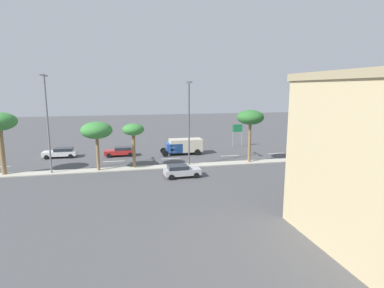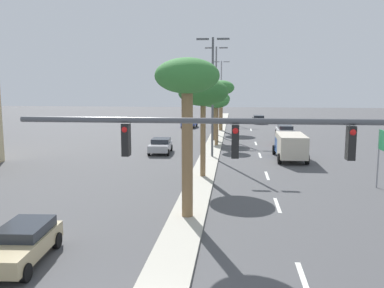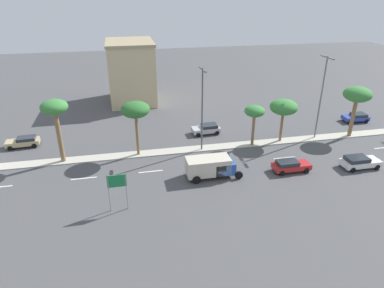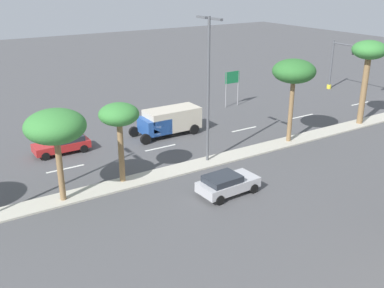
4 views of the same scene
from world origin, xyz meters
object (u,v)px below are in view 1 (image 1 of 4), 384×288
at_px(palm_tree_rear, 250,118).
at_px(street_lamp_outboard, 189,117).
at_px(traffic_signal_gantry, 333,124).
at_px(box_truck, 183,146).
at_px(directional_road_sign, 238,130).
at_px(sedan_silver_outboard, 181,171).
at_px(street_lamp_mid, 47,117).
at_px(palm_tree_left, 133,131).
at_px(palm_tree_right, 97,131).
at_px(sedan_red_front, 120,151).
at_px(palm_tree_mid, 313,112).
at_px(sedan_white_right, 61,152).
at_px(sedan_tan_far, 376,161).

bearing_deg(palm_tree_rear, street_lamp_outboard, 88.52).
bearing_deg(traffic_signal_gantry, box_truck, 89.69).
bearing_deg(directional_road_sign, sedan_silver_outboard, 142.00).
relative_size(traffic_signal_gantry, street_lamp_mid, 1.36).
bearing_deg(street_lamp_mid, street_lamp_outboard, -88.42).
height_order(sedan_silver_outboard, box_truck, box_truck).
bearing_deg(palm_tree_rear, box_truck, 47.27).
bearing_deg(sedan_silver_outboard, directional_road_sign, -38.00).
relative_size(palm_tree_left, box_truck, 0.90).
xyz_separation_m(palm_tree_right, sedan_silver_outboard, (-4.73, -9.26, -4.15)).
xyz_separation_m(directional_road_sign, sedan_silver_outboard, (-16.34, 12.76, -2.04)).
bearing_deg(palm_tree_right, street_lamp_outboard, -87.90).
distance_m(directional_road_sign, palm_tree_right, 24.99).
distance_m(palm_tree_rear, sedan_red_front, 19.37).
bearing_deg(palm_tree_right, box_truck, -57.95).
distance_m(directional_road_sign, palm_tree_left, 21.03).
height_order(traffic_signal_gantry, box_truck, traffic_signal_gantry).
height_order(palm_tree_mid, sedan_silver_outboard, palm_tree_mid).
relative_size(traffic_signal_gantry, sedan_silver_outboard, 3.75).
distance_m(palm_tree_left, sedan_red_front, 8.73).
xyz_separation_m(palm_tree_left, sedan_silver_outboard, (-5.22, -4.99, -3.98)).
bearing_deg(traffic_signal_gantry, directional_road_sign, 73.73).
height_order(palm_tree_left, sedan_red_front, palm_tree_left).
distance_m(traffic_signal_gantry, palm_tree_rear, 19.12).
relative_size(palm_tree_mid, street_lamp_outboard, 0.73).
height_order(street_lamp_outboard, sedan_white_right, street_lamp_outboard).
xyz_separation_m(traffic_signal_gantry, palm_tree_mid, (-7.06, 8.57, 2.60)).
height_order(palm_tree_right, sedan_red_front, palm_tree_right).
xyz_separation_m(traffic_signal_gantry, sedan_silver_outboard, (-11.93, 27.87, -3.29)).
height_order(street_lamp_outboard, box_truck, street_lamp_outboard).
bearing_deg(sedan_white_right, palm_tree_mid, -104.32).
height_order(palm_tree_rear, street_lamp_outboard, street_lamp_outboard).
distance_m(palm_tree_right, sedan_silver_outboard, 11.20).
xyz_separation_m(directional_road_sign, sedan_tan_far, (-17.06, -12.22, -2.06)).
bearing_deg(directional_road_sign, palm_tree_right, 117.79).
height_order(palm_tree_right, sedan_silver_outboard, palm_tree_right).
height_order(directional_road_sign, sedan_white_right, directional_road_sign).
bearing_deg(street_lamp_mid, palm_tree_right, -89.52).
xyz_separation_m(directional_road_sign, street_lamp_outboard, (-11.20, 10.78, 3.49)).
distance_m(palm_tree_left, sedan_tan_far, 30.81).
xyz_separation_m(palm_tree_rear, street_lamp_mid, (-0.24, 24.74, 0.64)).
height_order(palm_tree_rear, sedan_silver_outboard, palm_tree_rear).
bearing_deg(sedan_silver_outboard, palm_tree_left, 43.70).
bearing_deg(sedan_red_front, box_truck, -94.46).
xyz_separation_m(traffic_signal_gantry, palm_tree_right, (-7.20, 37.13, 0.86)).
bearing_deg(street_lamp_outboard, sedan_silver_outboard, 158.95).
height_order(street_lamp_mid, sedan_red_front, street_lamp_mid).
relative_size(directional_road_sign, sedan_white_right, 0.83).
bearing_deg(sedan_white_right, palm_tree_right, -146.79).
xyz_separation_m(palm_tree_right, box_truck, (7.34, -11.72, -3.61)).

